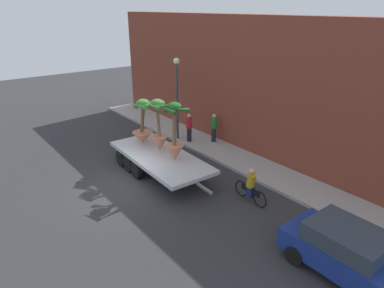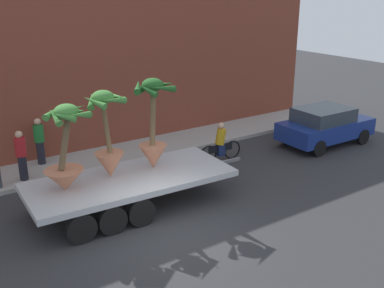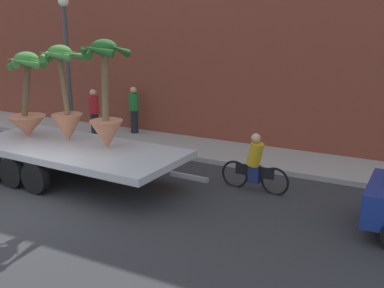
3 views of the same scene
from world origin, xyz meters
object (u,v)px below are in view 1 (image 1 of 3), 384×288
object	(u,v)px
street_lamp	(177,89)
pedestrian_near_gate	(214,127)
flatbed_trailer	(157,157)
potted_palm_front	(143,126)
potted_palm_rear	(174,136)
parked_car	(350,252)
potted_palm_middle	(159,129)
pedestrian_far_left	(189,127)
cyclist	(251,187)

from	to	relation	value
street_lamp	pedestrian_near_gate	bearing A→B (deg)	38.23
flatbed_trailer	potted_palm_front	distance (m)	1.96
flatbed_trailer	potted_palm_rear	xyz separation A→B (m)	(1.17, 0.22, 1.40)
parked_car	potted_palm_middle	bearing A→B (deg)	-177.89
potted_palm_front	parked_car	size ratio (longest dim) A/B	0.59
potted_palm_middle	street_lamp	distance (m)	4.08
potted_palm_front	street_lamp	world-z (taller)	street_lamp
pedestrian_near_gate	pedestrian_far_left	bearing A→B (deg)	-129.43
cyclist	pedestrian_near_gate	size ratio (longest dim) A/B	1.08
potted_palm_rear	pedestrian_far_left	size ratio (longest dim) A/B	1.64
potted_palm_rear	pedestrian_near_gate	xyz separation A→B (m)	(-2.22, 4.43, -1.13)
flatbed_trailer	street_lamp	size ratio (longest dim) A/B	1.47
pedestrian_far_left	street_lamp	xyz separation A→B (m)	(-0.82, -0.25, 2.19)
potted_palm_middle	pedestrian_far_left	world-z (taller)	potted_palm_middle
potted_palm_front	parked_car	xyz separation A→B (m)	(11.11, 0.48, -1.11)
flatbed_trailer	cyclist	world-z (taller)	cyclist
parked_car	street_lamp	distance (m)	12.84
cyclist	potted_palm_middle	bearing A→B (deg)	-166.24
flatbed_trailer	pedestrian_near_gate	xyz separation A→B (m)	(-1.05, 4.65, 0.27)
flatbed_trailer	potted_palm_rear	world-z (taller)	potted_palm_rear
parked_car	street_lamp	xyz separation A→B (m)	(-12.34, 2.61, 2.40)
potted_palm_middle	parked_car	xyz separation A→B (m)	(9.80, 0.36, -1.25)
potted_palm_middle	pedestrian_near_gate	bearing A→B (deg)	100.22
potted_palm_front	cyclist	size ratio (longest dim) A/B	1.31
parked_car	pedestrian_near_gate	size ratio (longest dim) A/B	2.39
potted_palm_front	street_lamp	distance (m)	3.58
pedestrian_near_gate	pedestrian_far_left	size ratio (longest dim) A/B	1.00
flatbed_trailer	pedestrian_far_left	world-z (taller)	pedestrian_far_left
potted_palm_rear	potted_palm_middle	world-z (taller)	potted_palm_rear
parked_car	street_lamp	size ratio (longest dim) A/B	0.84
potted_palm_rear	pedestrian_far_left	distance (m)	4.70
parked_car	pedestrian_near_gate	bearing A→B (deg)	159.33
pedestrian_far_left	street_lamp	world-z (taller)	street_lamp
potted_palm_middle	parked_car	world-z (taller)	potted_palm_middle
potted_palm_middle	potted_palm_front	size ratio (longest dim) A/B	1.09
parked_car	street_lamp	world-z (taller)	street_lamp
potted_palm_middle	parked_car	size ratio (longest dim) A/B	0.64
flatbed_trailer	potted_palm_rear	bearing A→B (deg)	10.72
cyclist	street_lamp	size ratio (longest dim) A/B	0.38
cyclist	pedestrian_near_gate	xyz separation A→B (m)	(-5.82, 3.12, 0.37)
potted_palm_front	cyclist	world-z (taller)	potted_palm_front
cyclist	pedestrian_near_gate	bearing A→B (deg)	151.77
potted_palm_middle	cyclist	bearing A→B (deg)	13.76
street_lamp	potted_palm_front	bearing A→B (deg)	-68.29
potted_palm_rear	street_lamp	world-z (taller)	street_lamp
street_lamp	potted_palm_rear	bearing A→B (deg)	-37.49
pedestrian_far_left	street_lamp	size ratio (longest dim) A/B	0.35
potted_palm_front	street_lamp	size ratio (longest dim) A/B	0.50
flatbed_trailer	cyclist	bearing A→B (deg)	17.80
potted_palm_rear	cyclist	bearing A→B (deg)	20.01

